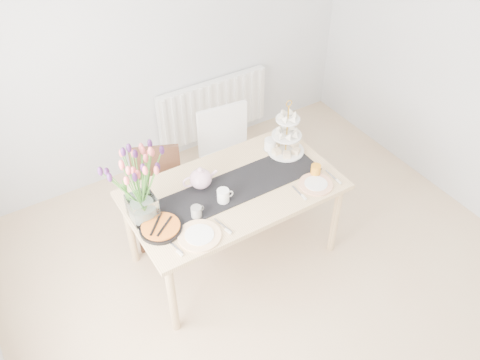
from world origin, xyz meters
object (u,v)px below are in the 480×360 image
tulip_vase (137,177)px  mug_orange (316,170)px  chair_white (228,151)px  chair_brown (158,188)px  mug_grey (196,212)px  plate_left (199,236)px  cream_jug (270,145)px  cake_stand (286,139)px  plate_right (316,184)px  radiator (213,108)px  dining_table (233,196)px  teapot (201,179)px  tart_tin (161,228)px  mug_white (223,196)px

tulip_vase → mug_orange: size_ratio=7.34×
mug_orange → chair_white: bearing=64.9°
chair_brown → chair_white: (0.71, 0.05, 0.07)m
mug_grey → plate_left: (-0.07, -0.18, -0.04)m
chair_white → cream_jug: (0.17, -0.39, 0.25)m
cake_stand → plate_left: cake_stand is taller
chair_white → tulip_vase: (-1.02, -0.56, 0.57)m
plate_right → radiator: bearing=87.5°
plate_left → dining_table: bearing=33.5°
tulip_vase → plate_right: size_ratio=2.58×
dining_table → teapot: bearing=145.4°
cream_jug → plate_left: (-0.95, -0.54, -0.04)m
mug_grey → plate_right: 0.94m
chair_brown → teapot: (0.18, -0.45, 0.36)m
teapot → cake_stand: bearing=9.5°
tulip_vase → cream_jug: tulip_vase is taller
radiator → cream_jug: size_ratio=12.36×
teapot → mug_orange: 0.88m
dining_table → mug_orange: mug_orange is taller
dining_table → cream_jug: size_ratio=16.48×
dining_table → cake_stand: (0.59, 0.15, 0.20)m
chair_white → cake_stand: bearing=-55.6°
tart_tin → mug_grey: (0.27, -0.02, 0.03)m
cake_stand → mug_white: 0.77m
chair_white → cake_stand: size_ratio=2.12×
dining_table → radiator: bearing=66.6°
plate_right → dining_table: bearing=151.7°
dining_table → tart_tin: (-0.64, -0.10, 0.09)m
chair_brown → cake_stand: cake_stand is taller
tulip_vase → teapot: bearing=7.2°
mug_grey → mug_white: 0.24m
tart_tin → mug_grey: mug_grey is taller
radiator → mug_white: bearing=-116.5°
radiator → tart_tin: 2.01m
cake_stand → tart_tin: cake_stand is taller
tulip_vase → teapot: tulip_vase is taller
teapot → plate_right: size_ratio=1.03×
mug_orange → chair_brown: bearing=97.6°
chair_brown → dining_table: bearing=-34.0°
mug_orange → plate_right: mug_orange is taller
cream_jug → plate_left: cream_jug is taller
mug_grey → cake_stand: bearing=1.0°
chair_white → cake_stand: 0.64m
chair_white → plate_right: (0.22, -0.93, 0.21)m
cake_stand → teapot: 0.79m
teapot → plate_left: size_ratio=0.89×
teapot → cream_jug: size_ratio=2.74×
chair_brown → plate_right: (0.92, -0.89, 0.28)m
chair_brown → cake_stand: (0.96, -0.44, 0.40)m
mug_orange → plate_left: bearing=141.2°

